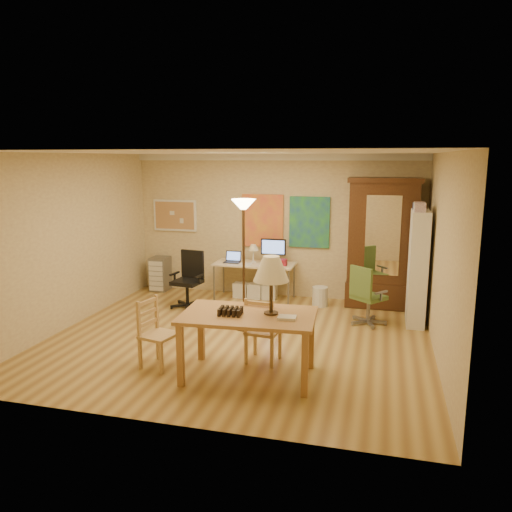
% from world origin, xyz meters
% --- Properties ---
extents(floor, '(5.50, 5.50, 0.00)m').
position_xyz_m(floor, '(0.00, 0.00, 0.00)').
color(floor, olive).
rests_on(floor, ground).
extents(crown_molding, '(5.50, 0.08, 0.12)m').
position_xyz_m(crown_molding, '(0.00, 2.46, 2.64)').
color(crown_molding, white).
rests_on(crown_molding, floor).
extents(corkboard, '(0.90, 0.04, 0.62)m').
position_xyz_m(corkboard, '(-2.05, 2.47, 1.50)').
color(corkboard, tan).
rests_on(corkboard, floor).
extents(art_panel_left, '(0.80, 0.04, 1.00)m').
position_xyz_m(art_panel_left, '(-0.25, 2.47, 1.45)').
color(art_panel_left, gold).
rests_on(art_panel_left, floor).
extents(art_panel_right, '(0.75, 0.04, 0.95)m').
position_xyz_m(art_panel_right, '(0.65, 2.47, 1.45)').
color(art_panel_right, '#235C8F').
rests_on(art_panel_right, floor).
extents(dining_table, '(1.65, 1.05, 1.50)m').
position_xyz_m(dining_table, '(0.58, -1.19, 0.95)').
color(dining_table, brown).
rests_on(dining_table, floor).
extents(ladder_chair_back, '(0.45, 0.43, 0.88)m').
position_xyz_m(ladder_chair_back, '(0.54, -0.75, 0.41)').
color(ladder_chair_back, '#AD844F').
rests_on(ladder_chair_back, floor).
extents(ladder_chair_left, '(0.47, 0.49, 0.88)m').
position_xyz_m(ladder_chair_left, '(-0.72, -1.21, 0.41)').
color(ladder_chair_left, '#AD844F').
rests_on(ladder_chair_left, floor).
extents(torchiere_lamp, '(0.37, 0.37, 2.02)m').
position_xyz_m(torchiere_lamp, '(-0.05, 0.45, 1.62)').
color(torchiere_lamp, '#412C1A').
rests_on(torchiere_lamp, floor).
extents(computer_desk, '(1.51, 0.66, 1.14)m').
position_xyz_m(computer_desk, '(-0.29, 2.15, 0.42)').
color(computer_desk, beige).
rests_on(computer_desk, floor).
extents(office_chair_black, '(0.62, 0.62, 1.00)m').
position_xyz_m(office_chair_black, '(-1.33, 1.31, 0.27)').
color(office_chair_black, black).
rests_on(office_chair_black, floor).
extents(office_chair_green, '(0.62, 0.62, 0.96)m').
position_xyz_m(office_chair_green, '(1.80, 1.14, 0.26)').
color(office_chair_green, slate).
rests_on(office_chair_green, floor).
extents(drawer_cart, '(0.34, 0.40, 0.67)m').
position_xyz_m(drawer_cart, '(-2.32, 2.26, 0.34)').
color(drawer_cart, slate).
rests_on(drawer_cart, floor).
extents(armoire, '(1.25, 0.59, 2.29)m').
position_xyz_m(armoire, '(1.99, 2.24, 1.00)').
color(armoire, '#3A1B10').
rests_on(armoire, floor).
extents(bookshelf, '(0.27, 0.73, 1.82)m').
position_xyz_m(bookshelf, '(2.55, 1.40, 0.91)').
color(bookshelf, white).
rests_on(bookshelf, floor).
extents(wastebin, '(0.28, 0.28, 0.35)m').
position_xyz_m(wastebin, '(0.95, 1.96, 0.18)').
color(wastebin, silver).
rests_on(wastebin, floor).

